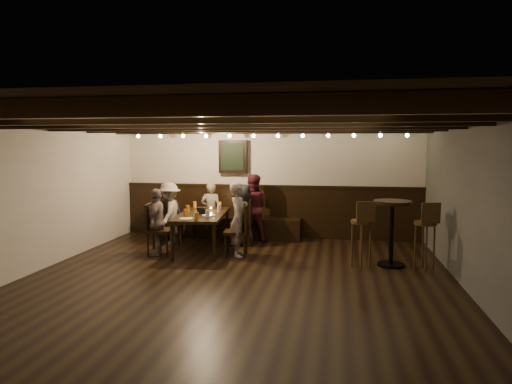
% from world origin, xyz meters
% --- Properties ---
extents(room, '(7.00, 7.00, 7.00)m').
position_xyz_m(room, '(-0.29, 2.21, 1.07)').
color(room, black).
rests_on(room, ground).
extents(dining_table, '(1.06, 1.97, 0.71)m').
position_xyz_m(dining_table, '(-1.09, 2.00, 0.65)').
color(dining_table, black).
rests_on(dining_table, floor).
extents(chair_left_near, '(0.45, 0.45, 0.90)m').
position_xyz_m(chair_left_near, '(-1.85, 2.37, 0.27)').
color(chair_left_near, black).
rests_on(chair_left_near, floor).
extents(chair_left_far, '(0.48, 0.48, 0.95)m').
position_xyz_m(chair_left_far, '(-1.75, 1.47, 0.29)').
color(chair_left_far, black).
rests_on(chair_left_far, floor).
extents(chair_right_near, '(0.47, 0.47, 0.93)m').
position_xyz_m(chair_right_near, '(-0.42, 2.53, 0.29)').
color(chair_right_near, black).
rests_on(chair_right_near, floor).
extents(chair_right_far, '(0.47, 0.47, 0.93)m').
position_xyz_m(chair_right_far, '(-0.32, 1.64, 0.28)').
color(chair_right_far, black).
rests_on(chair_right_far, floor).
extents(person_bench_left, '(0.62, 0.44, 1.19)m').
position_xyz_m(person_bench_left, '(-2.08, 2.80, 0.60)').
color(person_bench_left, '#242326').
rests_on(person_bench_left, floor).
extents(person_bench_centre, '(0.47, 0.34, 1.22)m').
position_xyz_m(person_bench_centre, '(-1.21, 3.05, 0.61)').
color(person_bench_centre, gray).
rests_on(person_bench_centre, floor).
extents(person_bench_right, '(0.74, 0.60, 1.40)m').
position_xyz_m(person_bench_right, '(-0.30, 3.00, 0.70)').
color(person_bench_right, '#5B1F2C').
rests_on(person_bench_right, floor).
extents(person_left_near, '(0.56, 0.86, 1.26)m').
position_xyz_m(person_left_near, '(-1.88, 2.37, 0.63)').
color(person_left_near, gray).
rests_on(person_left_near, floor).
extents(person_left_far, '(0.38, 0.75, 1.22)m').
position_xyz_m(person_left_far, '(-1.78, 1.47, 0.61)').
color(person_left_far, gray).
rests_on(person_left_far, floor).
extents(person_right_near, '(0.46, 0.64, 1.23)m').
position_xyz_m(person_right_near, '(-0.39, 2.53, 0.62)').
color(person_right_near, '#272729').
rests_on(person_right_near, floor).
extents(person_right_far, '(0.37, 0.52, 1.34)m').
position_xyz_m(person_right_far, '(-0.29, 1.64, 0.67)').
color(person_right_far, gray).
rests_on(person_right_far, floor).
extents(pint_a, '(0.07, 0.07, 0.14)m').
position_xyz_m(pint_a, '(-1.45, 2.67, 0.78)').
color(pint_a, '#BF7219').
rests_on(pint_a, dining_table).
extents(pint_b, '(0.07, 0.07, 0.14)m').
position_xyz_m(pint_b, '(-0.91, 2.68, 0.78)').
color(pint_b, '#BF7219').
rests_on(pint_b, dining_table).
extents(pint_c, '(0.07, 0.07, 0.14)m').
position_xyz_m(pint_c, '(-1.40, 2.07, 0.78)').
color(pint_c, '#BF7219').
rests_on(pint_c, dining_table).
extents(pint_d, '(0.07, 0.07, 0.14)m').
position_xyz_m(pint_d, '(-0.81, 2.23, 0.78)').
color(pint_d, silver).
rests_on(pint_d, dining_table).
extents(pint_e, '(0.07, 0.07, 0.14)m').
position_xyz_m(pint_e, '(-1.26, 1.53, 0.78)').
color(pint_e, '#BF7219').
rests_on(pint_e, dining_table).
extents(pint_f, '(0.07, 0.07, 0.14)m').
position_xyz_m(pint_f, '(-0.83, 1.48, 0.78)').
color(pint_f, silver).
rests_on(pint_f, dining_table).
extents(pint_g, '(0.07, 0.07, 0.14)m').
position_xyz_m(pint_g, '(-0.95, 1.21, 0.78)').
color(pint_g, '#BF7219').
rests_on(pint_g, dining_table).
extents(plate_near, '(0.24, 0.24, 0.01)m').
position_xyz_m(plate_near, '(-1.16, 1.29, 0.72)').
color(plate_near, white).
rests_on(plate_near, dining_table).
extents(plate_far, '(0.24, 0.24, 0.01)m').
position_xyz_m(plate_far, '(-0.88, 1.72, 0.72)').
color(plate_far, white).
rests_on(plate_far, dining_table).
extents(condiment_caddy, '(0.15, 0.10, 0.12)m').
position_xyz_m(condiment_caddy, '(-1.08, 1.95, 0.77)').
color(condiment_caddy, black).
rests_on(condiment_caddy, dining_table).
extents(candle, '(0.05, 0.05, 0.05)m').
position_xyz_m(candle, '(-1.00, 2.31, 0.73)').
color(candle, beige).
rests_on(candle, dining_table).
extents(high_top_table, '(0.62, 0.62, 1.10)m').
position_xyz_m(high_top_table, '(2.35, 1.43, 0.72)').
color(high_top_table, black).
rests_on(high_top_table, floor).
extents(bar_stool_left, '(0.38, 0.40, 1.11)m').
position_xyz_m(bar_stool_left, '(1.85, 1.23, 0.41)').
color(bar_stool_left, '#372411').
rests_on(bar_stool_left, floor).
extents(bar_stool_right, '(0.37, 0.39, 1.11)m').
position_xyz_m(bar_stool_right, '(2.85, 1.28, 0.41)').
color(bar_stool_right, '#372411').
rests_on(bar_stool_right, floor).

